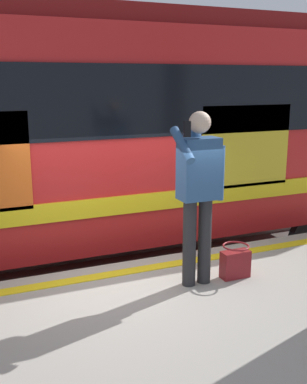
# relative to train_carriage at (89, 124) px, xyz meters

# --- Properties ---
(ground_plane) EXTENTS (25.03, 25.03, 0.00)m
(ground_plane) POSITION_rel_train_carriage_xyz_m (0.18, 2.05, -2.50)
(ground_plane) COLOR #4C4742
(safety_line) EXTENTS (16.35, 0.16, 0.01)m
(safety_line) POSITION_rel_train_carriage_xyz_m (0.18, 2.35, -1.45)
(safety_line) COLOR yellow
(safety_line) RESTS_ON platform
(track_rail_near) EXTENTS (21.69, 0.08, 0.16)m
(track_rail_near) POSITION_rel_train_carriage_xyz_m (0.18, 0.71, -2.42)
(track_rail_near) COLOR slate
(track_rail_near) RESTS_ON ground
(track_rail_far) EXTENTS (21.69, 0.08, 0.16)m
(track_rail_far) POSITION_rel_train_carriage_xyz_m (0.18, -0.72, -2.42)
(track_rail_far) COLOR slate
(track_rail_far) RESTS_ON ground
(train_carriage) EXTENTS (10.49, 3.06, 3.93)m
(train_carriage) POSITION_rel_train_carriage_xyz_m (0.00, 0.00, 0.00)
(train_carriage) COLOR red
(train_carriage) RESTS_ON ground
(passenger) EXTENTS (0.57, 0.55, 1.82)m
(passenger) POSITION_rel_train_carriage_xyz_m (-0.33, 2.91, -0.37)
(passenger) COLOR #262628
(passenger) RESTS_ON platform
(handbag) EXTENTS (0.32, 0.29, 0.37)m
(handbag) POSITION_rel_train_carriage_xyz_m (-0.79, 2.95, -1.28)
(handbag) COLOR maroon
(handbag) RESTS_ON platform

